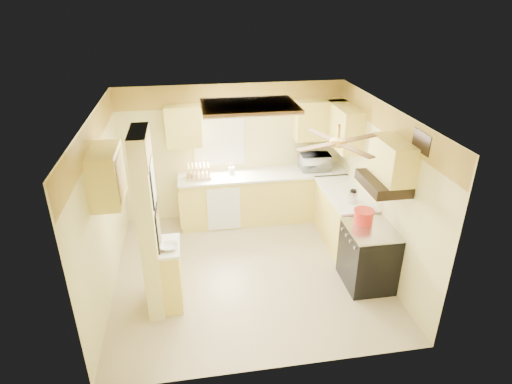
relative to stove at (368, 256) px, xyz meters
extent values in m
plane|color=tan|center=(-1.67, 0.55, -0.46)|extent=(4.00, 4.00, 0.00)
plane|color=white|center=(-1.67, 0.55, 2.04)|extent=(4.00, 4.00, 0.00)
plane|color=#DFD388|center=(-1.67, 2.45, 0.79)|extent=(4.00, 0.00, 4.00)
plane|color=#DFD388|center=(-1.67, -1.35, 0.79)|extent=(4.00, 0.00, 4.00)
plane|color=#DFD388|center=(-3.67, 0.55, 0.79)|extent=(0.00, 3.80, 3.80)
plane|color=#DFD388|center=(0.33, 0.55, 0.79)|extent=(0.00, 3.80, 3.80)
cube|color=yellow|center=(-1.67, 2.43, 1.84)|extent=(4.00, 0.02, 0.40)
cube|color=#DFD388|center=(-3.02, 0.00, 0.79)|extent=(0.20, 0.70, 2.50)
cube|color=#F2DC62|center=(-2.80, 0.00, -0.01)|extent=(0.25, 0.55, 0.90)
cube|color=white|center=(-2.80, 0.00, 0.46)|extent=(0.28, 0.58, 0.04)
cube|color=#F2DC62|center=(-1.17, 2.15, -0.01)|extent=(3.00, 0.60, 0.90)
cube|color=#F2DC62|center=(0.03, 1.15, -0.01)|extent=(0.60, 1.40, 0.90)
cube|color=white|center=(-1.17, 2.14, 0.46)|extent=(3.04, 0.64, 0.04)
cube|color=white|center=(0.02, 1.15, 0.46)|extent=(0.64, 1.44, 0.04)
cube|color=white|center=(-1.92, 1.84, -0.03)|extent=(0.58, 0.02, 0.80)
cube|color=white|center=(-1.92, 2.44, 1.09)|extent=(0.92, 0.02, 1.02)
cube|color=white|center=(-1.92, 2.44, 1.09)|extent=(0.80, 0.02, 0.90)
cube|color=#F2DC62|center=(-2.52, 2.27, 1.39)|extent=(0.60, 0.35, 0.70)
cube|color=#F2DC62|center=(-0.12, 2.27, 1.39)|extent=(0.90, 0.35, 0.70)
cube|color=#F2DC62|center=(0.16, 1.80, 1.39)|extent=(0.35, 1.00, 0.70)
cube|color=#F2DC62|center=(-3.49, 0.30, 1.39)|extent=(0.35, 0.75, 0.70)
cube|color=#F2DC62|center=(0.16, 0.00, 1.49)|extent=(0.35, 0.76, 0.52)
cube|color=black|center=(0.00, 0.00, -0.01)|extent=(0.65, 0.76, 0.90)
cube|color=silver|center=(0.00, 0.00, 0.44)|extent=(0.66, 0.77, 0.02)
cylinder|color=silver|center=(-0.33, -0.25, 0.34)|extent=(0.03, 0.05, 0.05)
cylinder|color=silver|center=(-0.33, -0.08, 0.34)|extent=(0.03, 0.05, 0.05)
cylinder|color=silver|center=(-0.33, 0.08, 0.34)|extent=(0.03, 0.05, 0.05)
cylinder|color=silver|center=(-0.33, 0.25, 0.34)|extent=(0.03, 0.05, 0.05)
cube|color=black|center=(0.07, 0.00, 1.16)|extent=(0.50, 0.76, 0.14)
cube|color=black|center=(-2.91, 0.00, 1.39)|extent=(0.02, 0.42, 0.57)
cube|color=white|center=(-2.90, 0.00, 1.39)|extent=(0.01, 0.37, 0.52)
cube|color=black|center=(-2.91, 0.00, 0.74)|extent=(0.02, 0.42, 0.57)
cube|color=yellow|center=(-2.90, 0.00, 0.74)|extent=(0.01, 0.37, 0.52)
cube|color=brown|center=(-1.57, 1.05, 2.00)|extent=(1.35, 0.95, 0.06)
cube|color=white|center=(-1.57, 1.05, 1.97)|extent=(1.15, 0.75, 0.02)
cylinder|color=gold|center=(-0.67, -0.15, 1.96)|extent=(0.04, 0.04, 0.16)
cylinder|color=gold|center=(-0.67, -0.15, 1.82)|extent=(0.18, 0.18, 0.08)
cube|color=brown|center=(-0.37, -0.04, 1.82)|extent=(0.55, 0.28, 0.01)
cube|color=brown|center=(-0.78, 0.15, 1.82)|extent=(0.28, 0.55, 0.01)
cube|color=brown|center=(-0.97, -0.26, 1.82)|extent=(0.55, 0.28, 0.01)
cube|color=brown|center=(-0.56, -0.45, 1.82)|extent=(0.28, 0.55, 0.01)
cube|color=black|center=(0.31, -0.35, 1.84)|extent=(0.02, 0.40, 0.25)
imported|color=white|center=(-0.20, 2.16, 0.63)|extent=(0.55, 0.38, 0.30)
imported|color=white|center=(-2.79, -0.08, 0.51)|extent=(0.24, 0.24, 0.06)
cylinder|color=red|center=(-0.05, 0.20, 0.54)|extent=(0.27, 0.27, 0.17)
cylinder|color=red|center=(-0.05, 0.20, 0.64)|extent=(0.29, 0.29, 0.02)
cylinder|color=silver|center=(0.00, 0.77, 0.58)|extent=(0.14, 0.14, 0.19)
cylinder|color=black|center=(0.00, 0.77, 0.69)|extent=(0.10, 0.10, 0.03)
cube|color=#D6AF7C|center=(-2.32, 2.13, 0.50)|extent=(0.42, 0.33, 0.04)
cube|color=#D6AF7C|center=(-2.48, 2.13, 0.60)|extent=(0.02, 0.28, 0.23)
cube|color=#D6AF7C|center=(-2.42, 2.13, 0.60)|extent=(0.02, 0.28, 0.23)
cube|color=#D6AF7C|center=(-2.35, 2.13, 0.60)|extent=(0.02, 0.28, 0.23)
cube|color=#D6AF7C|center=(-2.28, 2.13, 0.60)|extent=(0.02, 0.28, 0.23)
cube|color=#D6AF7C|center=(-2.21, 2.13, 0.60)|extent=(0.02, 0.28, 0.23)
cube|color=#D6AF7C|center=(-2.14, 2.13, 0.60)|extent=(0.02, 0.28, 0.23)
cylinder|color=white|center=(-2.42, 2.13, 0.60)|extent=(0.02, 0.23, 0.23)
cylinder|color=white|center=(-2.28, 2.13, 0.60)|extent=(0.02, 0.23, 0.23)
cylinder|color=white|center=(-1.73, 2.20, 0.55)|extent=(0.10, 0.10, 0.13)
cylinder|color=#D6AF7C|center=(-1.71, 2.20, 0.58)|extent=(0.01, 0.01, 0.21)
cylinder|color=#D6AF7C|center=(-1.73, 2.22, 0.58)|extent=(0.01, 0.01, 0.21)
cylinder|color=#D6AF7C|center=(-1.74, 2.20, 0.58)|extent=(0.01, 0.01, 0.21)
cylinder|color=#D6AF7C|center=(-1.72, 2.19, 0.58)|extent=(0.01, 0.01, 0.21)
camera|label=1|loc=(-2.44, -4.83, 3.52)|focal=30.00mm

